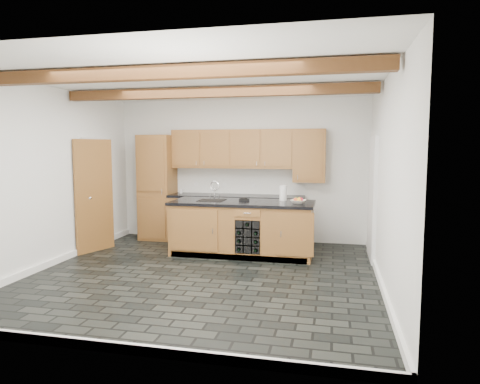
% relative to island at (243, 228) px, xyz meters
% --- Properties ---
extents(ground, '(5.00, 5.00, 0.00)m').
position_rel_island_xyz_m(ground, '(-0.31, -1.28, -0.46)').
color(ground, black).
rests_on(ground, ground).
extents(room_shell, '(5.01, 5.00, 5.00)m').
position_rel_island_xyz_m(room_shell, '(-0.39, -0.75, 1.06)').
color(room_shell, white).
rests_on(room_shell, ground).
extents(back_cabinetry, '(3.65, 0.62, 2.20)m').
position_rel_island_xyz_m(back_cabinetry, '(-0.68, 0.95, 0.52)').
color(back_cabinetry, '#915B2E').
rests_on(back_cabinetry, ground).
extents(island, '(2.48, 0.96, 0.93)m').
position_rel_island_xyz_m(island, '(0.00, 0.00, 0.00)').
color(island, '#915B2E').
rests_on(island, ground).
extents(faucet, '(0.45, 0.40, 0.34)m').
position_rel_island_xyz_m(faucet, '(-0.56, 0.05, 0.50)').
color(faucet, black).
rests_on(faucet, island).
extents(kitchen_scale, '(0.18, 0.12, 0.05)m').
position_rel_island_xyz_m(kitchen_scale, '(0.01, 0.06, 0.49)').
color(kitchen_scale, black).
rests_on(kitchen_scale, island).
extents(fruit_bowl, '(0.30, 0.30, 0.06)m').
position_rel_island_xyz_m(fruit_bowl, '(0.96, -0.08, 0.50)').
color(fruit_bowl, white).
rests_on(fruit_bowl, island).
extents(fruit_cluster, '(0.16, 0.17, 0.07)m').
position_rel_island_xyz_m(fruit_cluster, '(0.96, -0.08, 0.53)').
color(fruit_cluster, red).
rests_on(fruit_cluster, fruit_bowl).
extents(paper_towel, '(0.13, 0.13, 0.26)m').
position_rel_island_xyz_m(paper_towel, '(0.67, 0.26, 0.60)').
color(paper_towel, white).
rests_on(paper_towel, island).
extents(mug, '(0.11, 0.11, 0.09)m').
position_rel_island_xyz_m(mug, '(-1.49, 0.98, 0.51)').
color(mug, white).
rests_on(mug, back_cabinetry).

